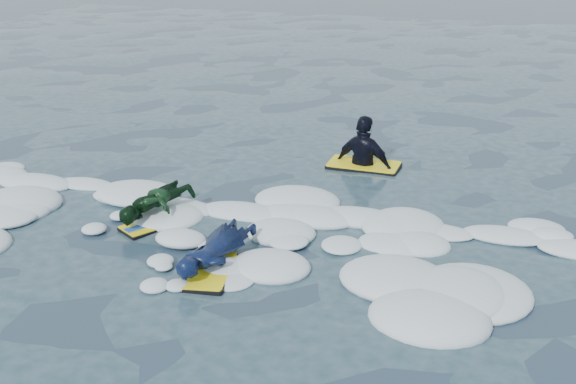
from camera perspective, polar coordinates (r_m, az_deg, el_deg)
name	(u,v)px	position (r m, az deg, el deg)	size (l,w,h in m)	color
ground	(200,260)	(8.70, -6.99, -5.32)	(120.00, 120.00, 0.00)	#162937
foam_band	(232,226)	(9.55, -4.46, -2.67)	(12.00, 3.10, 0.30)	white
prone_woman_unit	(215,252)	(8.44, -5.78, -4.71)	(0.70, 1.52, 0.37)	black
prone_child_unit	(157,206)	(9.69, -10.34, -1.13)	(0.91, 1.28, 0.45)	black
waiting_rider_unit	(364,168)	(11.68, 6.00, 1.92)	(1.16, 0.66, 1.72)	black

